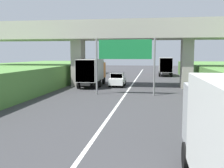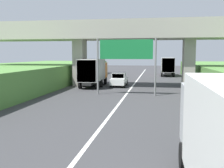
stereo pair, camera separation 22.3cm
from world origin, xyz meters
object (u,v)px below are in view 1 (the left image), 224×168
at_px(truck_red, 165,66).
at_px(construction_barrel_3, 208,106).
at_px(truck_orange, 92,71).
at_px(car_white, 118,80).
at_px(construction_barrel_4, 199,96).
at_px(overhead_highway_sign, 125,53).

xyz_separation_m(truck_red, construction_barrel_3, (1.51, -31.95, -1.47)).
bearing_deg(construction_barrel_3, truck_orange, 130.56).
distance_m(truck_orange, car_white, 3.40).
xyz_separation_m(truck_red, car_white, (-6.69, -18.01, -1.08)).
height_order(truck_red, construction_barrel_4, truck_red).
height_order(truck_red, construction_barrel_3, truck_red).
bearing_deg(truck_red, car_white, -110.37).
relative_size(truck_orange, construction_barrel_4, 8.11).
distance_m(overhead_highway_sign, construction_barrel_3, 10.22).
relative_size(overhead_highway_sign, car_white, 1.43).
bearing_deg(truck_orange, car_white, 12.46).
xyz_separation_m(overhead_highway_sign, truck_red, (5.01, 24.99, -2.19)).
height_order(construction_barrel_3, construction_barrel_4, same).
xyz_separation_m(truck_orange, construction_barrel_3, (11.34, -13.25, -1.47)).
distance_m(truck_orange, truck_red, 21.13).
bearing_deg(truck_red, overhead_highway_sign, -101.35).
height_order(truck_orange, truck_red, same).
height_order(truck_red, car_white, truck_red).
bearing_deg(overhead_highway_sign, construction_barrel_4, -22.52).
height_order(car_white, construction_barrel_4, car_white).
bearing_deg(construction_barrel_3, overhead_highway_sign, 133.09).
bearing_deg(truck_red, truck_orange, -117.73).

